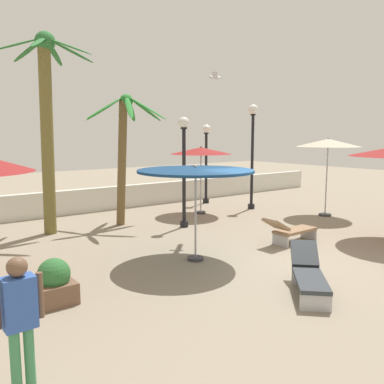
{
  "coord_description": "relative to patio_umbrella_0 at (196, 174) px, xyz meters",
  "views": [
    {
      "loc": [
        -7.32,
        -6.39,
        3.09
      ],
      "look_at": [
        0.0,
        3.13,
        1.4
      ],
      "focal_mm": 38.09,
      "sensor_mm": 36.0,
      "label": 1
    }
  ],
  "objects": [
    {
      "name": "patio_umbrella_4",
      "position": [
        7.4,
        1.36,
        0.6
      ],
      "size": [
        2.39,
        2.39,
        3.0
      ],
      "color": "#333338",
      "rests_on": "ground_plane"
    },
    {
      "name": "lamp_post_0",
      "position": [
        6.24,
        4.16,
        0.69
      ],
      "size": [
        0.42,
        0.42,
        4.32
      ],
      "color": "black",
      "rests_on": "ground_plane"
    },
    {
      "name": "guest_0",
      "position": [
        -4.9,
        -2.96,
        -1.11
      ],
      "size": [
        0.56,
        0.25,
        1.72
      ],
      "color": "#3F8C59",
      "rests_on": "ground_plane"
    },
    {
      "name": "palm_tree_0",
      "position": [
        -1.87,
        4.98,
        1.59
      ],
      "size": [
        3.12,
        2.87,
        6.15
      ],
      "color": "brown",
      "rests_on": "ground_plane"
    },
    {
      "name": "lamp_post_2",
      "position": [
        5.67,
        6.46,
        0.08
      ],
      "size": [
        0.38,
        0.38,
        3.54
      ],
      "color": "black",
      "rests_on": "ground_plane"
    },
    {
      "name": "ground_plane",
      "position": [
        1.28,
        -1.32,
        -2.16
      ],
      "size": [
        56.0,
        56.0,
        0.0
      ],
      "primitive_type": "plane",
      "color": "gray"
    },
    {
      "name": "patio_umbrella_0",
      "position": [
        0.0,
        0.0,
        0.0
      ],
      "size": [
        2.83,
        2.83,
        2.38
      ],
      "color": "#333338",
      "rests_on": "ground_plane"
    },
    {
      "name": "lounge_chair_2",
      "position": [
        0.47,
        -3.01,
        -1.76
      ],
      "size": [
        1.72,
        1.72,
        0.84
      ],
      "color": "#B7B7BC",
      "rests_on": "ground_plane"
    },
    {
      "name": "palm_tree_2",
      "position": [
        0.62,
        4.76,
        0.7
      ],
      "size": [
        3.01,
        2.65,
        4.46
      ],
      "color": "brown",
      "rests_on": "ground_plane"
    },
    {
      "name": "seagull_0",
      "position": [
        2.12,
        1.75,
        2.62
      ],
      "size": [
        1.05,
        1.05,
        0.15
      ],
      "color": "white"
    },
    {
      "name": "planter",
      "position": [
        -3.67,
        -0.47,
        -1.78
      ],
      "size": [
        0.7,
        0.7,
        0.85
      ],
      "color": "brown",
      "rests_on": "ground_plane"
    },
    {
      "name": "lamp_post_1",
      "position": [
        1.97,
        3.14,
        0.12
      ],
      "size": [
        0.37,
        0.37,
        3.67
      ],
      "color": "black",
      "rests_on": "ground_plane"
    },
    {
      "name": "boundary_wall",
      "position": [
        1.28,
        7.62,
        -1.68
      ],
      "size": [
        25.2,
        0.3,
        0.96
      ],
      "primitive_type": "cube",
      "color": "silver",
      "rests_on": "ground_plane"
    },
    {
      "name": "lounge_chair_1",
      "position": [
        3.11,
        -0.42,
        -1.76
      ],
      "size": [
        1.86,
        0.57,
        0.82
      ],
      "color": "#B7B7BC",
      "rests_on": "ground_plane"
    },
    {
      "name": "patio_umbrella_1",
      "position": [
        3.9,
        4.64,
        0.3
      ],
      "size": [
        2.39,
        2.39,
        2.68
      ],
      "color": "#333338",
      "rests_on": "ground_plane"
    }
  ]
}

